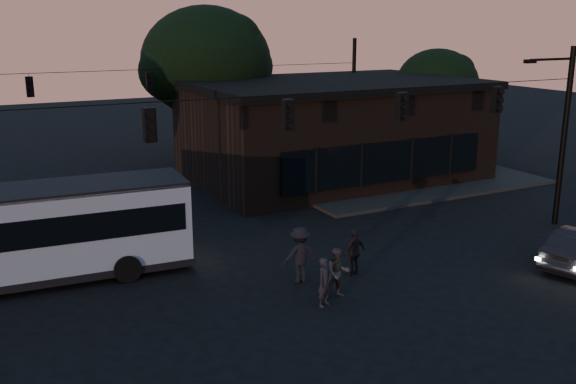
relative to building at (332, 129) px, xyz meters
name	(u,v)px	position (x,y,z in m)	size (l,w,h in m)	color
ground	(352,324)	(-9.00, -15.97, -2.71)	(120.00, 120.00, 0.00)	black
sidewalk_far_right	(395,177)	(3.00, -1.97, -2.63)	(14.00, 10.00, 0.15)	black
building	(332,129)	(0.00, 0.00, 0.00)	(15.40, 10.41, 5.40)	black
tree_behind	(206,62)	(-5.00, 6.03, 3.48)	(7.60, 7.60, 9.43)	black
tree_right	(437,84)	(9.00, 2.03, 1.93)	(5.20, 5.20, 6.86)	black
signal_rig_near	(288,149)	(-9.00, -11.97, 1.74)	(26.24, 0.30, 7.50)	black
signal_rig_far	(151,103)	(-9.00, 4.03, 1.50)	(26.24, 0.30, 7.50)	black
bus	(12,232)	(-17.23, -8.37, -0.91)	(11.55, 3.41, 3.21)	#8C9BB3
pedestrian_a	(325,282)	(-9.07, -14.52, -1.94)	(0.56, 0.37, 1.54)	black
pedestrian_b	(338,273)	(-8.37, -14.15, -1.90)	(0.78, 0.61, 1.61)	#383433
pedestrian_c	(354,252)	(-6.90, -12.83, -1.88)	(0.97, 0.40, 1.66)	black
pedestrian_d	(300,255)	(-8.83, -12.51, -1.76)	(1.23, 0.71, 1.90)	black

